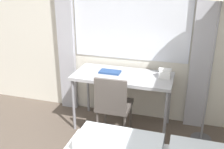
{
  "coord_description": "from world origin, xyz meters",
  "views": [
    {
      "loc": [
        0.97,
        -0.48,
        1.95
      ],
      "look_at": [
        0.2,
        2.09,
        0.89
      ],
      "focal_mm": 42.0,
      "sensor_mm": 36.0,
      "label": 1
    }
  ],
  "objects_px": {
    "book": "(110,72)",
    "desk_chair": "(113,103)",
    "standing_lamp": "(221,3)",
    "telephone": "(165,73)",
    "desk": "(123,79)"
  },
  "relations": [
    {
      "from": "telephone",
      "to": "book",
      "type": "xyz_separation_m",
      "value": [
        -0.69,
        -0.05,
        -0.04
      ]
    },
    {
      "from": "desk",
      "to": "book",
      "type": "distance_m",
      "value": 0.19
    },
    {
      "from": "standing_lamp",
      "to": "telephone",
      "type": "bearing_deg",
      "value": 169.1
    },
    {
      "from": "standing_lamp",
      "to": "book",
      "type": "bearing_deg",
      "value": 177.55
    },
    {
      "from": "desk_chair",
      "to": "book",
      "type": "height_order",
      "value": "desk_chair"
    },
    {
      "from": "standing_lamp",
      "to": "desk_chair",
      "type": "bearing_deg",
      "value": -166.35
    },
    {
      "from": "telephone",
      "to": "book",
      "type": "bearing_deg",
      "value": -176.11
    },
    {
      "from": "desk_chair",
      "to": "book",
      "type": "bearing_deg",
      "value": 112.58
    },
    {
      "from": "desk_chair",
      "to": "telephone",
      "type": "relative_size",
      "value": 5.44
    },
    {
      "from": "standing_lamp",
      "to": "telephone",
      "type": "relative_size",
      "value": 12.32
    },
    {
      "from": "desk_chair",
      "to": "telephone",
      "type": "distance_m",
      "value": 0.73
    },
    {
      "from": "desk",
      "to": "desk_chair",
      "type": "bearing_deg",
      "value": -98.02
    },
    {
      "from": "desk_chair",
      "to": "telephone",
      "type": "height_order",
      "value": "telephone"
    },
    {
      "from": "book",
      "to": "desk_chair",
      "type": "bearing_deg",
      "value": -66.58
    },
    {
      "from": "desk",
      "to": "telephone",
      "type": "height_order",
      "value": "telephone"
    }
  ]
}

